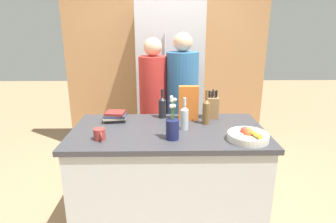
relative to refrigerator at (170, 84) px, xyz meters
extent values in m
cube|color=silver|center=(-0.05, -1.46, -0.56)|extent=(1.50, 0.79, 0.89)
cube|color=#38383D|center=(-0.05, -1.46, -0.10)|extent=(1.57, 0.83, 0.04)
cube|color=#AD7A4C|center=(-0.05, 0.36, 0.30)|extent=(2.77, 0.12, 2.60)
cube|color=#B7B7BC|center=(0.00, 0.00, 0.00)|extent=(0.81, 0.60, 2.01)
cylinder|color=#B7B7BC|center=(-0.06, -0.31, 0.10)|extent=(0.02, 0.02, 1.10)
cylinder|color=silver|center=(0.53, -1.70, -0.05)|extent=(0.30, 0.30, 0.05)
torus|color=silver|center=(0.53, -1.70, -0.03)|extent=(0.30, 0.30, 0.02)
sphere|color=red|center=(0.52, -1.66, -0.03)|extent=(0.07, 0.07, 0.07)
sphere|color=#C64C23|center=(0.53, -1.70, -0.03)|extent=(0.07, 0.07, 0.07)
cylinder|color=yellow|center=(0.57, -1.73, -0.01)|extent=(0.08, 0.17, 0.03)
cube|color=olive|center=(0.35, -1.17, 0.02)|extent=(0.11, 0.09, 0.19)
cylinder|color=black|center=(0.32, -1.17, 0.14)|extent=(0.01, 0.01, 0.07)
cylinder|color=black|center=(0.33, -1.17, 0.14)|extent=(0.01, 0.01, 0.07)
cylinder|color=black|center=(0.35, -1.18, 0.14)|extent=(0.01, 0.01, 0.07)
cylinder|color=black|center=(0.36, -1.16, 0.15)|extent=(0.01, 0.01, 0.08)
cylinder|color=black|center=(0.38, -1.18, 0.14)|extent=(0.01, 0.01, 0.07)
cylinder|color=black|center=(0.39, -1.17, 0.14)|extent=(0.01, 0.01, 0.08)
cylinder|color=#191E4C|center=(-0.02, -1.67, 0.00)|extent=(0.10, 0.10, 0.15)
cylinder|color=#477538|center=(-0.01, -1.66, 0.15)|extent=(0.01, 0.03, 0.15)
sphere|color=white|center=(0.00, -1.66, 0.23)|extent=(0.02, 0.02, 0.02)
cylinder|color=#477538|center=(-0.01, -1.65, 0.12)|extent=(0.02, 0.01, 0.10)
sphere|color=white|center=(-0.01, -1.65, 0.17)|extent=(0.04, 0.04, 0.04)
cylinder|color=#477538|center=(-0.02, -1.66, 0.15)|extent=(0.01, 0.01, 0.15)
sphere|color=white|center=(-0.02, -1.66, 0.22)|extent=(0.03, 0.03, 0.03)
cylinder|color=#477538|center=(-0.02, -1.66, 0.16)|extent=(0.01, 0.02, 0.17)
sphere|color=white|center=(-0.03, -1.66, 0.24)|extent=(0.03, 0.03, 0.03)
cylinder|color=#477538|center=(-0.02, -1.67, 0.13)|extent=(0.01, 0.01, 0.11)
sphere|color=white|center=(-0.03, -1.67, 0.18)|extent=(0.03, 0.03, 0.03)
cylinder|color=#477538|center=(-0.02, -1.67, 0.13)|extent=(0.01, 0.01, 0.11)
sphere|color=white|center=(-0.01, -1.67, 0.18)|extent=(0.03, 0.03, 0.03)
cube|color=orange|center=(0.14, -1.22, 0.08)|extent=(0.17, 0.06, 0.31)
cylinder|color=#99332D|center=(-0.56, -1.66, -0.03)|extent=(0.09, 0.09, 0.08)
torus|color=#99332D|center=(-0.54, -1.71, -0.03)|extent=(0.04, 0.06, 0.06)
cube|color=#232328|center=(-0.50, -1.24, -0.06)|extent=(0.18, 0.15, 0.03)
cube|color=#B7A88E|center=(-0.51, -1.25, -0.04)|extent=(0.21, 0.17, 0.02)
cube|color=#2D334C|center=(-0.51, -1.25, -0.02)|extent=(0.20, 0.16, 0.02)
cube|color=maroon|center=(-0.51, -1.25, 0.00)|extent=(0.18, 0.16, 0.02)
cylinder|color=black|center=(-0.09, -1.16, 0.01)|extent=(0.07, 0.07, 0.17)
cone|color=black|center=(-0.09, -1.16, 0.10)|extent=(0.07, 0.07, 0.03)
cylinder|color=black|center=(-0.09, -1.16, 0.16)|extent=(0.03, 0.03, 0.07)
cylinder|color=#B2BCC1|center=(0.08, -1.47, 0.01)|extent=(0.07, 0.07, 0.16)
cone|color=#B2BCC1|center=(0.08, -1.47, 0.10)|extent=(0.07, 0.07, 0.03)
cylinder|color=#B2BCC1|center=(0.08, -1.47, 0.15)|extent=(0.03, 0.03, 0.07)
cylinder|color=brown|center=(0.28, -1.33, 0.02)|extent=(0.06, 0.06, 0.18)
cone|color=brown|center=(0.28, -1.33, 0.13)|extent=(0.06, 0.06, 0.04)
cylinder|color=brown|center=(0.28, -1.33, 0.18)|extent=(0.02, 0.02, 0.08)
cube|color=#383842|center=(-0.19, -0.65, -0.61)|extent=(0.28, 0.23, 0.78)
cylinder|color=red|center=(-0.19, -0.65, 0.10)|extent=(0.31, 0.31, 0.65)
sphere|color=#DBAD89|center=(-0.19, -0.65, 0.52)|extent=(0.19, 0.19, 0.19)
cube|color=#383842|center=(0.12, -0.69, -0.60)|extent=(0.29, 0.21, 0.81)
cylinder|color=#2D6093|center=(0.12, -0.69, 0.14)|extent=(0.34, 0.34, 0.67)
sphere|color=#DBAD89|center=(0.12, -0.69, 0.57)|extent=(0.19, 0.19, 0.19)
camera|label=1|loc=(-0.08, -3.60, 0.73)|focal=30.00mm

